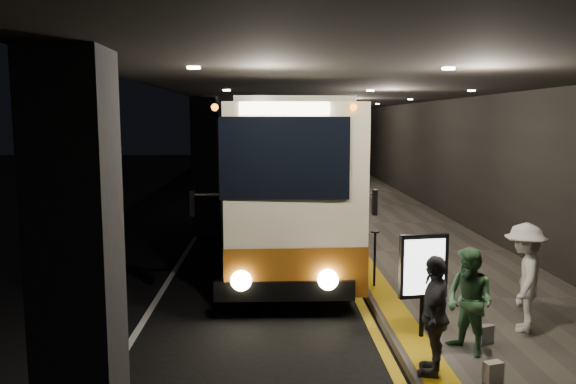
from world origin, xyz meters
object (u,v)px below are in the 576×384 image
object	(u,v)px
passenger_boarding	(358,216)
info_sign	(423,268)
coach_second	(279,152)
stanchion_post	(375,259)
passenger_waiting_green	(470,301)
passenger_waiting_white	(524,277)
bag_plain	(493,373)
coach_main	(278,180)
passenger_waiting_grey	(435,315)
bag_polka	(486,335)
coach_third	(273,145)

from	to	relation	value
passenger_boarding	info_sign	size ratio (longest dim) A/B	1.05
coach_second	passenger_boarding	xyz separation A→B (m)	(1.87, -16.89, -0.77)
stanchion_post	passenger_waiting_green	bearing A→B (deg)	-77.32
passenger_waiting_white	bag_plain	size ratio (longest dim) A/B	6.02
coach_main	passenger_waiting_grey	xyz separation A→B (m)	(2.01, -8.81, -0.92)
passenger_waiting_white	info_sign	xyz separation A→B (m)	(-1.77, -0.24, 0.24)
bag_polka	stanchion_post	size ratio (longest dim) A/B	0.26
coach_second	bag_plain	distance (m)	25.05
passenger_waiting_green	stanchion_post	bearing A→B (deg)	162.48
coach_second	passenger_waiting_green	size ratio (longest dim) A/B	7.50
passenger_waiting_white	bag_polka	world-z (taller)	passenger_waiting_white
coach_second	passenger_boarding	size ratio (longest dim) A/B	6.80
coach_second	passenger_waiting_white	distance (m)	23.30
passenger_waiting_green	bag_plain	size ratio (longest dim) A/B	5.34
coach_main	bag_polka	distance (m)	8.58
info_sign	stanchion_post	xyz separation A→B (m)	(-0.25, 2.81, -0.56)
coach_main	bag_plain	world-z (taller)	coach_main
coach_third	stanchion_post	distance (m)	31.76
passenger_boarding	passenger_waiting_white	xyz separation A→B (m)	(1.83, -6.10, 0.02)
passenger_waiting_grey	passenger_waiting_green	bearing A→B (deg)	153.54
coach_third	passenger_waiting_grey	bearing A→B (deg)	-87.73
coach_third	coach_second	bearing A→B (deg)	-89.68
coach_second	coach_third	xyz separation A→B (m)	(-0.23, 11.27, -0.13)
passenger_waiting_white	stanchion_post	distance (m)	3.29
passenger_waiting_white	stanchion_post	xyz separation A→B (m)	(-2.02, 2.57, -0.32)
bag_polka	passenger_waiting_grey	bearing A→B (deg)	-138.72
coach_main	passenger_boarding	distance (m)	2.59
bag_polka	info_sign	bearing A→B (deg)	160.52
coach_main	passenger_waiting_white	bearing A→B (deg)	-63.21
bag_plain	passenger_waiting_green	bearing A→B (deg)	89.48
passenger_waiting_grey	info_sign	world-z (taller)	info_sign
passenger_waiting_green	passenger_waiting_grey	xyz separation A→B (m)	(-0.73, -0.67, 0.04)
info_sign	passenger_waiting_white	bearing A→B (deg)	-0.96
passenger_boarding	passenger_waiting_green	distance (m)	7.03
passenger_waiting_white	coach_third	bearing A→B (deg)	-146.60
coach_second	info_sign	distance (m)	23.32
bag_polka	passenger_waiting_green	bearing A→B (deg)	-140.90
passenger_waiting_white	info_sign	world-z (taller)	passenger_waiting_white
coach_main	bag_polka	world-z (taller)	coach_main
bag_plain	bag_polka	bearing A→B (deg)	72.63
stanchion_post	coach_third	bearing A→B (deg)	93.43
passenger_waiting_white	bag_polka	xyz separation A→B (m)	(-0.84, -0.57, -0.76)
passenger_boarding	passenger_waiting_grey	size ratio (longest dim) A/B	1.06
coach_main	info_sign	xyz separation A→B (m)	(2.21, -7.49, -0.62)
coach_main	bag_plain	bearing A→B (deg)	-75.36
bag_polka	info_sign	distance (m)	1.41
coach_third	passenger_boarding	size ratio (longest dim) A/B	6.28
passenger_boarding	coach_second	bearing A→B (deg)	-7.40
passenger_boarding	bag_polka	distance (m)	6.79
passenger_waiting_white	bag_polka	distance (m)	1.27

